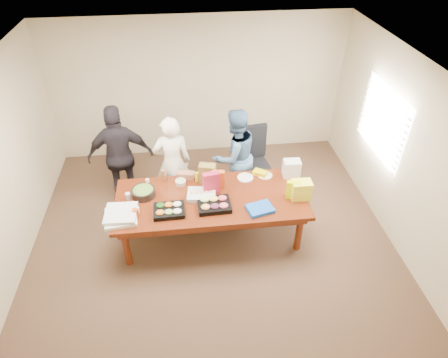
{
  "coord_description": "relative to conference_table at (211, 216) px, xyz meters",
  "views": [
    {
      "loc": [
        -0.31,
        -4.34,
        4.41
      ],
      "look_at": [
        0.2,
        0.1,
        1.0
      ],
      "focal_mm": 31.02,
      "sensor_mm": 36.0,
      "label": 1
    }
  ],
  "objects": [
    {
      "name": "dip_bowl_a",
      "position": [
        0.09,
        0.34,
        0.41
      ],
      "size": [
        0.18,
        0.18,
        0.07
      ],
      "primitive_type": "cylinder",
      "rotation": [
        0.0,
        0.0,
        0.11
      ],
      "color": "silver",
      "rests_on": "conference_table"
    },
    {
      "name": "person_right",
      "position": [
        0.48,
        0.92,
        0.46
      ],
      "size": [
        1.0,
        0.91,
        1.67
      ],
      "primitive_type": "imported",
      "rotation": [
        0.0,
        0.0,
        3.57
      ],
      "color": "#45688F",
      "rests_on": "floor"
    },
    {
      "name": "window_panel",
      "position": [
        2.72,
        0.6,
        1.12
      ],
      "size": [
        0.03,
        1.4,
        1.1
      ],
      "primitive_type": "cube",
      "color": "white",
      "rests_on": "wall_right"
    },
    {
      "name": "mayo_jar",
      "position": [
        0.18,
        0.28,
        0.45
      ],
      "size": [
        0.11,
        0.11,
        0.16
      ],
      "primitive_type": "cylinder",
      "rotation": [
        0.0,
        0.0,
        0.09
      ],
      "color": "white",
      "rests_on": "conference_table"
    },
    {
      "name": "chip_bag_blue",
      "position": [
        0.66,
        -0.35,
        0.4
      ],
      "size": [
        0.41,
        0.35,
        0.05
      ],
      "primitive_type": "cube",
      "rotation": [
        0.0,
        0.0,
        0.25
      ],
      "color": "blue",
      "rests_on": "conference_table"
    },
    {
      "name": "chip_bag_orange",
      "position": [
        0.13,
        0.24,
        0.52
      ],
      "size": [
        0.2,
        0.1,
        0.29
      ],
      "primitive_type": "cube",
      "rotation": [
        0.0,
        0.0,
        -0.1
      ],
      "color": "#CD541D",
      "rests_on": "conference_table"
    },
    {
      "name": "banana_bunch",
      "position": [
        0.82,
        0.47,
        0.41
      ],
      "size": [
        0.25,
        0.23,
        0.07
      ],
      "primitive_type": "cube",
      "rotation": [
        0.0,
        0.0,
        -0.61
      ],
      "color": "#DEC407",
      "rests_on": "conference_table"
    },
    {
      "name": "salad_bowl",
      "position": [
        -0.98,
        0.17,
        0.43
      ],
      "size": [
        0.4,
        0.4,
        0.11
      ],
      "primitive_type": "cylinder",
      "rotation": [
        0.0,
        0.0,
        -0.17
      ],
      "color": "black",
      "rests_on": "conference_table"
    },
    {
      "name": "conference_table",
      "position": [
        0.0,
        0.0,
        0.0
      ],
      "size": [
        2.8,
        1.2,
        0.75
      ],
      "primitive_type": "cube",
      "color": "#4C1C0F",
      "rests_on": "floor"
    },
    {
      "name": "person_left",
      "position": [
        -1.38,
        1.05,
        0.52
      ],
      "size": [
        1.07,
        0.5,
        1.78
      ],
      "primitive_type": "imported",
      "rotation": [
        0.0,
        0.0,
        3.2
      ],
      "color": "black",
      "rests_on": "floor"
    },
    {
      "name": "wall_left",
      "position": [
        -2.75,
        0.0,
        0.98
      ],
      "size": [
        0.04,
        5.0,
        2.7
      ],
      "primitive_type": "cube",
      "color": "beige",
      "rests_on": "floor"
    },
    {
      "name": "sheet_cake",
      "position": [
        -0.14,
        0.04,
        0.41
      ],
      "size": [
        0.44,
        0.36,
        0.07
      ],
      "primitive_type": "cube",
      "rotation": [
        0.0,
        0.0,
        -0.13
      ],
      "color": "silver",
      "rests_on": "conference_table"
    },
    {
      "name": "wall_front",
      "position": [
        0.0,
        -2.5,
        0.98
      ],
      "size": [
        5.5,
        0.04,
        2.7
      ],
      "primitive_type": "cube",
      "color": "beige",
      "rests_on": "floor"
    },
    {
      "name": "clear_cup_a",
      "position": [
        -1.05,
        -0.21,
        0.43
      ],
      "size": [
        0.09,
        0.09,
        0.1
      ],
      "primitive_type": "cylinder",
      "rotation": [
        0.0,
        0.0,
        -0.27
      ],
      "color": "white",
      "rests_on": "conference_table"
    },
    {
      "name": "bread_loaf",
      "position": [
        -0.35,
        0.52,
        0.43
      ],
      "size": [
        0.29,
        0.18,
        0.11
      ],
      "primitive_type": "cube",
      "rotation": [
        0.0,
        0.0,
        -0.23
      ],
      "color": "#A46145",
      "rests_on": "conference_table"
    },
    {
      "name": "floor",
      "position": [
        0.0,
        0.0,
        -0.39
      ],
      "size": [
        5.5,
        5.0,
        0.02
      ],
      "primitive_type": "cube",
      "color": "#47301E",
      "rests_on": "ground"
    },
    {
      "name": "red_cup",
      "position": [
        -1.07,
        -0.27,
        0.43
      ],
      "size": [
        0.1,
        0.1,
        0.12
      ],
      "primitive_type": "cylinder",
      "rotation": [
        0.0,
        0.0,
        0.21
      ],
      "color": "#C5400F",
      "rests_on": "conference_table"
    },
    {
      "name": "kraft_bag",
      "position": [
        -0.02,
        0.37,
        0.54
      ],
      "size": [
        0.28,
        0.2,
        0.32
      ],
      "primitive_type": "cube",
      "rotation": [
        0.0,
        0.0,
        -0.25
      ],
      "color": "brown",
      "rests_on": "conference_table"
    },
    {
      "name": "ceiling",
      "position": [
        0.0,
        0.0,
        2.33
      ],
      "size": [
        5.5,
        5.0,
        0.02
      ],
      "primitive_type": "cube",
      "color": "white",
      "rests_on": "wall_back"
    },
    {
      "name": "wall_back",
      "position": [
        0.0,
        2.5,
        0.98
      ],
      "size": [
        5.5,
        0.04,
        2.7
      ],
      "primitive_type": "cube",
      "color": "beige",
      "rests_on": "floor"
    },
    {
      "name": "chip_bag_yellow",
      "position": [
        1.18,
        -0.14,
        0.52
      ],
      "size": [
        0.21,
        0.13,
        0.29
      ],
      "primitive_type": "cube",
      "rotation": [
        0.0,
        0.0,
        -0.3
      ],
      "color": "#D4E700",
      "rests_on": "conference_table"
    },
    {
      "name": "mustard_bottle",
      "position": [
        -0.18,
        0.43,
        0.45
      ],
      "size": [
        0.07,
        0.07,
        0.16
      ],
      "primitive_type": "cylinder",
      "rotation": [
        0.0,
        0.0,
        -0.27
      ],
      "color": "yellow",
      "rests_on": "conference_table"
    },
    {
      "name": "person_center",
      "position": [
        -0.55,
        0.85,
        0.45
      ],
      "size": [
        0.63,
        0.43,
        1.65
      ],
      "primitive_type": "imported",
      "rotation": [
        0.0,
        0.0,
        3.21
      ],
      "color": "white",
      "rests_on": "floor"
    },
    {
      "name": "grocery_bag_white",
      "position": [
        1.3,
        0.39,
        0.51
      ],
      "size": [
        0.27,
        0.2,
        0.28
      ],
      "primitive_type": "cube",
      "rotation": [
        0.0,
        0.0,
        -0.04
      ],
      "color": "white",
      "rests_on": "conference_table"
    },
    {
      "name": "chip_bag_red",
      "position": [
        0.02,
        0.12,
        0.55
      ],
      "size": [
        0.25,
        0.13,
        0.35
      ],
      "primitive_type": "cube",
      "rotation": [
        0.0,
        0.0,
        0.16
      ],
      "color": "#A51F38",
      "rests_on": "conference_table"
    },
    {
      "name": "plate_b",
      "position": [
        0.58,
        0.41,
        0.38
      ],
      "size": [
        0.31,
        0.31,
        0.02
      ],
      "primitive_type": "cylinder",
      "rotation": [
        0.0,
        0.0,
        -0.3
      ],
      "color": "silver",
      "rests_on": "conference_table"
    },
    {
      "name": "grocery_bag_yellow",
      "position": [
        1.3,
        -0.14,
        0.52
      ],
      "size": [
        0.29,
        0.21,
        0.29
      ],
      "primitive_type": "cube",
      "rotation": [
        0.0,
        0.0,
        -0.03
      ],
      "color": "yellow",
      "rests_on": "conference_table"
    },
    {
      "name": "dressing_bottle",
      "position": [
        -0.69,
        0.49,
        0.47
      ],
      "size": [
        0.08,
        0.08,
        0.2
      ],
      "primitive_type": "cylinder",
      "rotation": [
        0.0,
        0.0,
        -0.24
      ],
      "color": "brown",
      "rests_on": "conference_table"
    },
    {
      "name": "plate_a",
      "position": [
        0.9,
        0.44,
        0.38
      ],
      "size": [
        0.29,
        0.29,
        0.01
      ],
      "primitive_type": "cylinder",
      "rotation": [
        0.0,
        0.0,
        -0.28
      ],
      "color": "silver",
      "rests_on": "conference_table"
    },
    {
      "name": "ranch_bottle",
      "position": [
        -0.92,
        0.34,
        0.46
      ],
      "size": [
        0.06,
        0.06,
        0.17
      ],
      "primitive_type": "cylinder",
      "rotation": [
        0.0,
        0.0,
        0.07
      ],
      "color": "beige",
      "rests_on": "conference_table"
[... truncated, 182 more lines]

